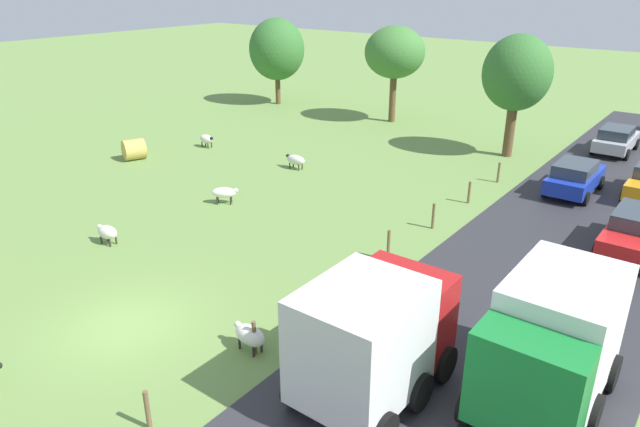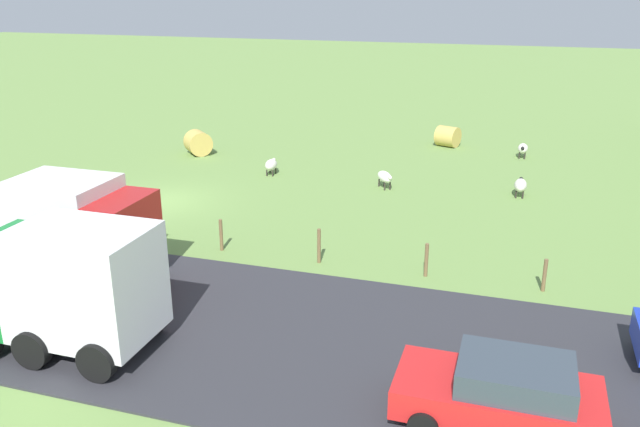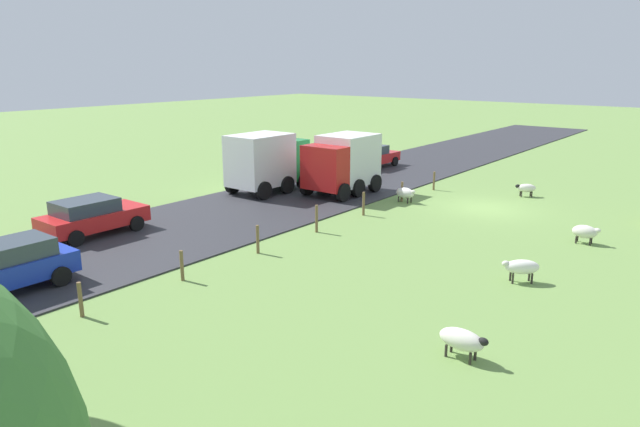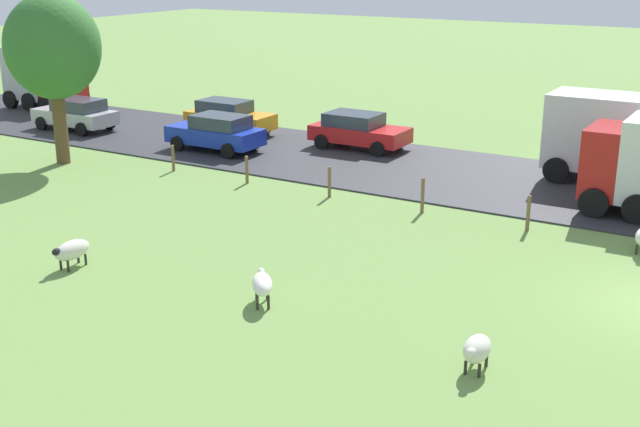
# 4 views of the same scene
# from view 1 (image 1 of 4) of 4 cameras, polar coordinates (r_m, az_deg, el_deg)

# --- Properties ---
(ground_plane) EXTENTS (160.00, 160.00, 0.00)m
(ground_plane) POSITION_cam_1_polar(r_m,az_deg,el_deg) (18.60, -18.53, -10.47)
(ground_plane) COLOR #6B8E47
(sheep_0) EXTENTS (1.07, 0.59, 0.76)m
(sheep_0) POSITION_cam_1_polar(r_m,az_deg,el_deg) (23.89, -20.24, -1.74)
(sheep_0) COLOR silver
(sheep_0) RESTS_ON ground_plane
(sheep_1) EXTENTS (1.10, 0.53, 0.77)m
(sheep_1) POSITION_cam_1_polar(r_m,az_deg,el_deg) (35.76, -11.13, 7.22)
(sheep_1) COLOR silver
(sheep_1) RESTS_ON ground_plane
(sheep_3) EXTENTS (1.17, 0.63, 0.78)m
(sheep_3) POSITION_cam_1_polar(r_m,az_deg,el_deg) (16.52, -6.95, -11.81)
(sheep_3) COLOR white
(sheep_3) RESTS_ON ground_plane
(sheep_4) EXTENTS (1.25, 0.54, 0.77)m
(sheep_4) POSITION_cam_1_polar(r_m,az_deg,el_deg) (31.15, -2.42, 5.31)
(sheep_4) COLOR silver
(sheep_4) RESTS_ON ground_plane
(sheep_5) EXTENTS (1.19, 1.06, 0.78)m
(sheep_5) POSITION_cam_1_polar(r_m,az_deg,el_deg) (26.68, -9.43, 2.04)
(sheep_5) COLOR white
(sheep_5) RESTS_ON ground_plane
(hay_bale_0) EXTENTS (1.49, 1.49, 1.15)m
(hay_bale_0) POSITION_cam_1_polar(r_m,az_deg,el_deg) (34.39, -17.87, 6.03)
(hay_bale_0) COLOR tan
(hay_bale_0) RESTS_ON ground_plane
(tree_0) EXTENTS (4.10, 4.10, 6.53)m
(tree_0) POSITION_cam_1_polar(r_m,az_deg,el_deg) (41.02, 7.38, 15.44)
(tree_0) COLOR brown
(tree_0) RESTS_ON ground_plane
(tree_1) EXTENTS (4.30, 4.30, 6.60)m
(tree_1) POSITION_cam_1_polar(r_m,az_deg,el_deg) (46.82, -4.28, 15.82)
(tree_1) COLOR brown
(tree_1) RESTS_ON ground_plane
(tree_2) EXTENTS (3.76, 3.76, 6.79)m
(tree_2) POSITION_cam_1_polar(r_m,az_deg,el_deg) (34.25, 18.86, 12.91)
(tree_2) COLOR brown
(tree_2) RESTS_ON ground_plane
(fence_post_0) EXTENTS (0.12, 0.12, 1.06)m
(fence_post_0) POSITION_cam_1_polar(r_m,az_deg,el_deg) (14.55, -16.65, -18.07)
(fence_post_0) COLOR brown
(fence_post_0) RESTS_ON ground_plane
(fence_post_1) EXTENTS (0.12, 0.12, 1.05)m
(fence_post_1) POSITION_cam_1_polar(r_m,az_deg,el_deg) (16.34, -6.50, -12.08)
(fence_post_1) COLOR brown
(fence_post_1) RESTS_ON ground_plane
(fence_post_2) EXTENTS (0.12, 0.12, 1.13)m
(fence_post_2) POSITION_cam_1_polar(r_m,az_deg,el_deg) (18.63, 1.08, -7.05)
(fence_post_2) COLOR brown
(fence_post_2) RESTS_ON ground_plane
(fence_post_3) EXTENTS (0.12, 0.12, 1.20)m
(fence_post_3) POSITION_cam_1_polar(r_m,az_deg,el_deg) (21.27, 6.77, -3.12)
(fence_post_3) COLOR brown
(fence_post_3) RESTS_ON ground_plane
(fence_post_4) EXTENTS (0.12, 0.12, 1.11)m
(fence_post_4) POSITION_cam_1_polar(r_m,az_deg,el_deg) (24.18, 11.11, -0.24)
(fence_post_4) COLOR brown
(fence_post_4) RESTS_ON ground_plane
(fence_post_5) EXTENTS (0.12, 0.12, 1.04)m
(fence_post_5) POSITION_cam_1_polar(r_m,az_deg,el_deg) (27.25, 14.50, 2.03)
(fence_post_5) COLOR brown
(fence_post_5) RESTS_ON ground_plane
(fence_post_6) EXTENTS (0.12, 0.12, 1.04)m
(fence_post_6) POSITION_cam_1_polar(r_m,az_deg,el_deg) (30.41, 17.20, 3.89)
(fence_post_6) COLOR brown
(fence_post_6) RESTS_ON ground_plane
(truck_1) EXTENTS (2.71, 4.22, 3.18)m
(truck_1) POSITION_cam_1_polar(r_m,az_deg,el_deg) (14.22, 5.28, -11.87)
(truck_1) COLOR #B21919
(truck_1) RESTS_ON road_strip
(truck_2) EXTENTS (2.66, 4.51, 3.24)m
(truck_2) POSITION_cam_1_polar(r_m,az_deg,el_deg) (14.90, 21.92, -11.73)
(truck_2) COLOR #197F33
(truck_2) RESTS_ON road_strip
(car_0) EXTENTS (2.00, 4.15, 1.52)m
(car_0) POSITION_cam_1_polar(r_m,az_deg,el_deg) (37.93, 27.17, 6.55)
(car_0) COLOR #B7B7BC
(car_0) RESTS_ON road_strip
(car_2) EXTENTS (2.01, 4.20, 1.57)m
(car_2) POSITION_cam_1_polar(r_m,az_deg,el_deg) (29.88, 23.83, 3.33)
(car_2) COLOR #1933B2
(car_2) RESTS_ON road_strip
(car_3) EXTENTS (2.16, 4.22, 1.53)m
(car_3) POSITION_cam_1_polar(r_m,az_deg,el_deg) (24.67, 28.76, -1.51)
(car_3) COLOR red
(car_3) RESTS_ON road_strip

